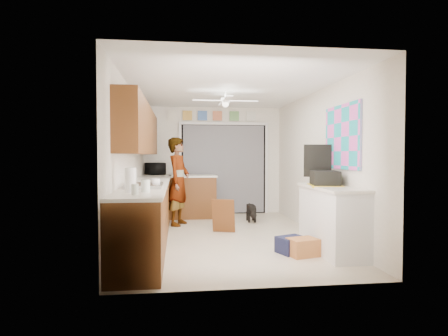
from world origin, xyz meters
name	(u,v)px	position (x,y,z in m)	size (l,w,h in m)	color
floor	(227,236)	(0.00, 0.00, 0.00)	(5.00, 5.00, 0.00)	#C2B39C
ceiling	(227,88)	(0.00, 0.00, 2.50)	(5.00, 5.00, 0.00)	white
wall_back	(213,161)	(0.00, 2.50, 1.25)	(3.20, 3.20, 0.00)	white
wall_front	(259,168)	(0.00, -2.50, 1.25)	(3.20, 3.20, 0.00)	white
wall_left	(130,163)	(-1.60, 0.00, 1.25)	(5.00, 5.00, 0.00)	white
wall_right	(318,163)	(1.60, 0.00, 1.25)	(5.00, 5.00, 0.00)	white
left_base_cabinets	(149,211)	(-1.30, 0.00, 0.45)	(0.60, 4.80, 0.90)	brown
left_countertop	(149,183)	(-1.29, 0.00, 0.92)	(0.62, 4.80, 0.04)	white
upper_cabinets	(141,130)	(-1.44, 0.20, 1.80)	(0.32, 4.00, 0.80)	brown
sink_basin	(144,186)	(-1.29, -1.00, 0.95)	(0.50, 0.76, 0.06)	silver
faucet	(130,179)	(-1.48, -1.00, 1.05)	(0.03, 0.03, 0.22)	silver
peninsula_base	(193,197)	(-0.50, 2.00, 0.45)	(1.00, 0.60, 0.90)	brown
peninsula_top	(193,176)	(-0.50, 2.00, 0.92)	(1.04, 0.64, 0.04)	white
back_opening_recess	(224,169)	(0.25, 2.47, 1.05)	(2.00, 0.06, 2.10)	black
curtain_panel	(224,169)	(0.25, 2.43, 1.05)	(1.90, 0.03, 2.05)	gray
door_trim_left	(180,169)	(-0.77, 2.44, 1.05)	(0.06, 0.04, 2.10)	white
door_trim_right	(266,169)	(1.27, 2.44, 1.05)	(0.06, 0.04, 2.10)	white
door_trim_head	(224,123)	(0.25, 2.44, 2.12)	(2.10, 0.04, 0.06)	white
header_frame_0	(187,115)	(-0.60, 2.47, 2.30)	(0.22, 0.02, 0.22)	gold
header_frame_1	(202,116)	(-0.25, 2.47, 2.30)	(0.22, 0.02, 0.22)	#4974C2
header_frame_2	(217,116)	(0.10, 2.47, 2.30)	(0.22, 0.02, 0.22)	#D0744E
header_frame_3	(234,116)	(0.50, 2.47, 2.30)	(0.22, 0.02, 0.22)	#6BA55E
header_frame_4	(251,116)	(0.90, 2.47, 2.30)	(0.22, 0.02, 0.22)	silver
route66_sign	(172,115)	(-0.95, 2.47, 2.30)	(0.22, 0.02, 0.26)	silver
right_counter_base	(332,221)	(1.35, -1.20, 0.45)	(0.50, 1.40, 0.90)	white
right_counter_top	(332,188)	(1.34, -1.20, 0.92)	(0.54, 1.44, 0.04)	white
abstract_painting	(342,137)	(1.58, -1.00, 1.65)	(0.03, 1.15, 0.95)	#F55ACE
ceiling_fan	(225,101)	(0.00, 0.20, 2.32)	(1.14, 1.14, 0.24)	white
microwave	(155,169)	(-1.32, 2.25, 1.08)	(0.49, 0.33, 0.27)	black
cup	(156,182)	(-1.14, -0.75, 0.99)	(0.13, 0.13, 0.10)	white
jar_a	(146,186)	(-1.21, -1.73, 1.02)	(0.11, 0.11, 0.15)	silver
jar_b	(135,189)	(-1.30, -2.01, 1.00)	(0.08, 0.08, 0.12)	silver
paper_towel_roll	(130,180)	(-1.38, -1.72, 1.09)	(0.14, 0.14, 0.29)	white
suitcase	(325,178)	(1.32, -1.00, 1.05)	(0.37, 0.49, 0.21)	black
suitcase_rim	(325,185)	(1.32, -1.00, 0.94)	(0.44, 0.58, 0.02)	yellow
suitcase_lid	(318,161)	(1.32, -0.71, 1.30)	(0.42, 0.03, 0.50)	black
cardboard_box	(303,247)	(0.87, -1.36, 0.12)	(0.39, 0.29, 0.24)	#A65F34
navy_crate	(292,245)	(0.77, -1.18, 0.11)	(0.38, 0.31, 0.23)	#151935
cabinet_door_panel	(223,216)	(-0.02, 0.30, 0.30)	(0.41, 0.03, 0.61)	brown
man	(178,181)	(-0.81, 1.15, 0.87)	(0.63, 0.41, 1.73)	white
dog	(251,212)	(0.69, 1.35, 0.19)	(0.21, 0.49, 0.39)	black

